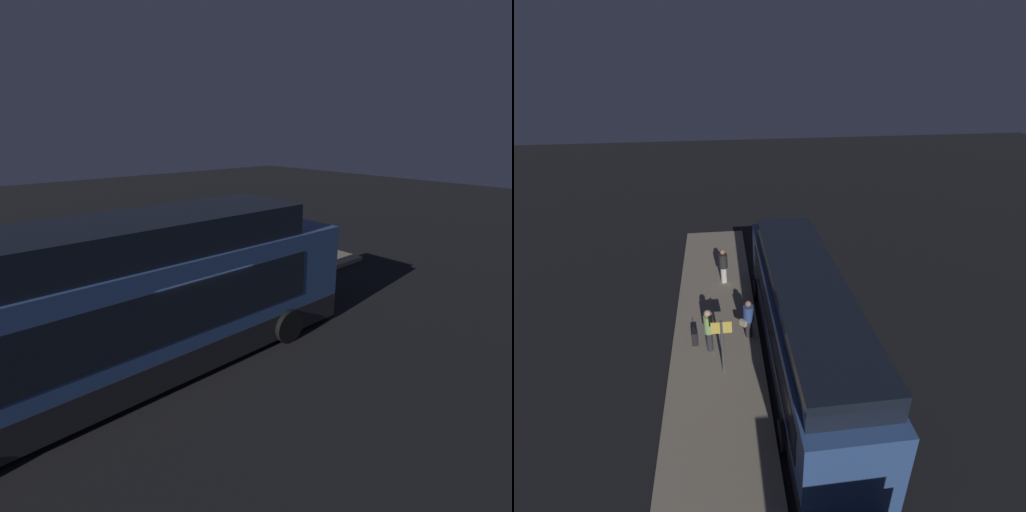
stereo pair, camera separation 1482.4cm
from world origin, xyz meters
TOP-DOWN VIEW (x-y plane):
  - ground at (0.00, 0.00)m, footprint 80.00×80.00m
  - platform at (0.00, 3.32)m, footprint 20.00×3.43m
  - bus_lead at (-1.86, 0.10)m, footprint 12.65×2.86m
  - passenger_boarding at (3.79, 2.89)m, footprint 0.52×0.52m
  - passenger_waiting at (-1.24, 3.56)m, footprint 0.49×0.49m
  - passenger_with_bags at (-0.59, 2.02)m, footprint 0.65×0.67m
  - suitcase at (-0.80, 4.15)m, footprint 0.34×0.23m
  - sign_post at (-2.47, 3.06)m, footprint 0.10×0.71m

SIDE VIEW (x-z plane):
  - ground at x=0.00m, z-range 0.00..0.00m
  - platform at x=0.00m, z-range 0.00..0.18m
  - suitcase at x=-0.80m, z-range 0.06..0.89m
  - passenger_with_bags at x=-0.59m, z-range 0.23..1.90m
  - passenger_boarding at x=3.79m, z-range 0.24..2.04m
  - passenger_waiting at x=-1.24m, z-range 0.28..2.11m
  - sign_post at x=-2.47m, z-range 0.48..2.71m
  - bus_lead at x=-1.86m, z-range -0.18..3.52m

